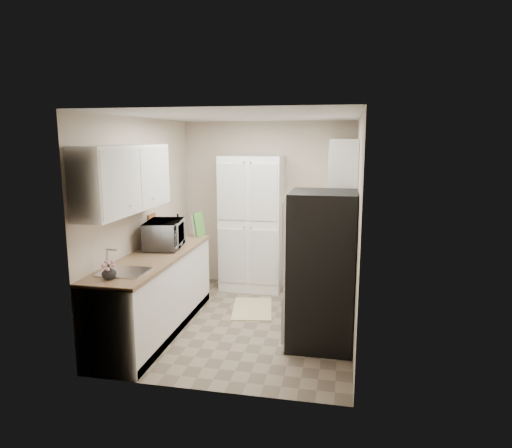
# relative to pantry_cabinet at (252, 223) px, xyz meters

# --- Properties ---
(ground) EXTENTS (3.20, 3.20, 0.00)m
(ground) POSITION_rel_pantry_cabinet_xyz_m (0.20, -1.32, -1.00)
(ground) COLOR #7A6B56
(ground) RESTS_ON ground
(room_shell) EXTENTS (2.64, 3.24, 2.52)m
(room_shell) POSITION_rel_pantry_cabinet_xyz_m (0.18, -1.32, 0.63)
(room_shell) COLOR beige
(room_shell) RESTS_ON ground
(pantry_cabinet) EXTENTS (0.90, 0.55, 2.00)m
(pantry_cabinet) POSITION_rel_pantry_cabinet_xyz_m (0.00, 0.00, 0.00)
(pantry_cabinet) COLOR white
(pantry_cabinet) RESTS_ON ground
(base_cabinet_left) EXTENTS (0.60, 2.30, 0.88)m
(base_cabinet_left) POSITION_rel_pantry_cabinet_xyz_m (-0.79, -1.75, -0.56)
(base_cabinet_left) COLOR white
(base_cabinet_left) RESTS_ON ground
(countertop_left) EXTENTS (0.63, 2.33, 0.04)m
(countertop_left) POSITION_rel_pantry_cabinet_xyz_m (-0.79, -1.75, -0.10)
(countertop_left) COLOR #846647
(countertop_left) RESTS_ON base_cabinet_left
(base_cabinet_right) EXTENTS (0.60, 0.80, 0.88)m
(base_cabinet_right) POSITION_rel_pantry_cabinet_xyz_m (1.19, -0.12, -0.56)
(base_cabinet_right) COLOR white
(base_cabinet_right) RESTS_ON ground
(countertop_right) EXTENTS (0.63, 0.83, 0.04)m
(countertop_right) POSITION_rel_pantry_cabinet_xyz_m (1.19, -0.12, -0.10)
(countertop_right) COLOR #846647
(countertop_right) RESTS_ON base_cabinet_right
(electric_range) EXTENTS (0.71, 0.78, 1.13)m
(electric_range) POSITION_rel_pantry_cabinet_xyz_m (1.17, -0.93, -0.52)
(electric_range) COLOR #B7B7BC
(electric_range) RESTS_ON ground
(refrigerator) EXTENTS (0.70, 0.72, 1.70)m
(refrigerator) POSITION_rel_pantry_cabinet_xyz_m (1.14, -1.73, -0.15)
(refrigerator) COLOR #B7B7BC
(refrigerator) RESTS_ON ground
(microwave) EXTENTS (0.50, 0.66, 0.33)m
(microwave) POSITION_rel_pantry_cabinet_xyz_m (-0.81, -1.38, 0.09)
(microwave) COLOR silver
(microwave) RESTS_ON countertop_left
(wine_bottle) EXTENTS (0.08, 0.08, 0.31)m
(wine_bottle) POSITION_rel_pantry_cabinet_xyz_m (-0.83, -0.85, 0.07)
(wine_bottle) COLOR black
(wine_bottle) RESTS_ON countertop_left
(flower_vase) EXTENTS (0.18, 0.18, 0.14)m
(flower_vase) POSITION_rel_pantry_cabinet_xyz_m (-0.83, -2.69, -0.01)
(flower_vase) COLOR silver
(flower_vase) RESTS_ON countertop_left
(cutting_board) EXTENTS (0.06, 0.26, 0.32)m
(cutting_board) POSITION_rel_pantry_cabinet_xyz_m (-0.61, -0.62, 0.08)
(cutting_board) COLOR #439034
(cutting_board) RESTS_ON countertop_left
(toaster_oven) EXTENTS (0.36, 0.43, 0.22)m
(toaster_oven) POSITION_rel_pantry_cabinet_xyz_m (1.27, 0.00, 0.03)
(toaster_oven) COLOR silver
(toaster_oven) RESTS_ON countertop_right
(fruit_basket) EXTENTS (0.27, 0.27, 0.12)m
(fruit_basket) POSITION_rel_pantry_cabinet_xyz_m (1.27, -0.01, 0.20)
(fruit_basket) COLOR #FF7A00
(fruit_basket) RESTS_ON toaster_oven
(kitchen_mat) EXTENTS (0.64, 0.89, 0.01)m
(kitchen_mat) POSITION_rel_pantry_cabinet_xyz_m (0.19, -0.87, -0.99)
(kitchen_mat) COLOR beige
(kitchen_mat) RESTS_ON ground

